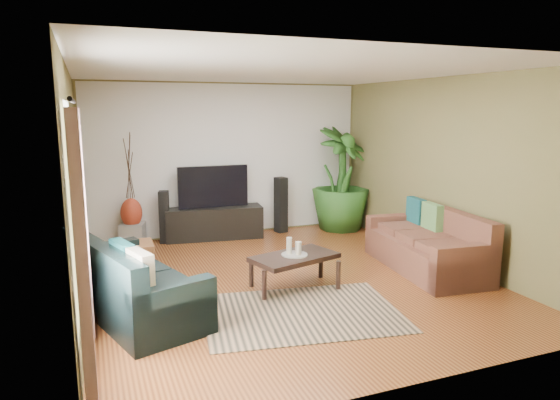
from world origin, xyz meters
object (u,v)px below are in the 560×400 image
television (213,187)px  speaker_right (281,205)px  potted_plant (341,179)px  side_table (134,263)px  vase (131,213)px  sofa_left (134,276)px  sofa_right (426,240)px  speaker_left (164,217)px  pedestal (133,235)px  coffee_table (294,272)px  tv_stand (214,223)px

television → speaker_right: 1.32m
potted_plant → side_table: 4.30m
vase → sofa_left: bearing=-94.5°
speaker_right → sofa_left: bearing=-146.6°
sofa_right → vase: 4.66m
speaker_left → sofa_right: bearing=-25.7°
pedestal → speaker_right: bearing=0.0°
sofa_right → speaker_right: size_ratio=1.99×
television → speaker_left: bearing=180.0°
side_table → sofa_right: bearing=-13.5°
speaker_left → side_table: bearing=-94.8°
coffee_table → potted_plant: potted_plant is taller
tv_stand → speaker_right: bearing=7.1°
vase → television: bearing=0.0°
vase → side_table: (-0.14, -1.84, -0.30)m
tv_stand → vase: (-1.38, 0.00, 0.28)m
tv_stand → speaker_left: 0.87m
television → pedestal: size_ratio=3.20×
television → vase: (-1.38, 0.00, -0.36)m
pedestal → side_table: size_ratio=0.73×
side_table → coffee_table: bearing=-27.6°
speaker_right → vase: bearing=168.2°
sofa_left → speaker_right: (2.87, 2.89, 0.08)m
coffee_table → tv_stand: 2.84m
potted_plant → side_table: size_ratio=3.66×
sofa_right → coffee_table: 2.03m
sofa_right → tv_stand: bearing=-133.3°
speaker_right → vase: 2.64m
sofa_right → speaker_left: 4.25m
coffee_table → speaker_right: (0.92, 2.81, 0.29)m
sofa_right → potted_plant: potted_plant is taller
tv_stand → pedestal: (-1.38, 0.00, -0.09)m
television → side_table: 2.48m
tv_stand → potted_plant: size_ratio=0.87×
sofa_left → side_table: (0.09, 1.05, -0.16)m
sofa_left → pedestal: 2.91m
potted_plant → side_table: (-3.91, -1.65, -0.70)m
tv_stand → speaker_left: size_ratio=1.88×
tv_stand → coffee_table: bearing=-75.9°
vase → speaker_left: bearing=0.0°
pedestal → vase: 0.37m
speaker_left → potted_plant: bearing=11.6°
television → speaker_left: (-0.85, 0.00, -0.47)m
coffee_table → potted_plant: 3.41m
tv_stand → potted_plant: 2.49m
speaker_left → speaker_right: speaker_right is taller
vase → coffee_table: bearing=-58.5°
sofa_left → tv_stand: bearing=-46.8°
pedestal → vase: bearing=0.0°
tv_stand → television: 0.64m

